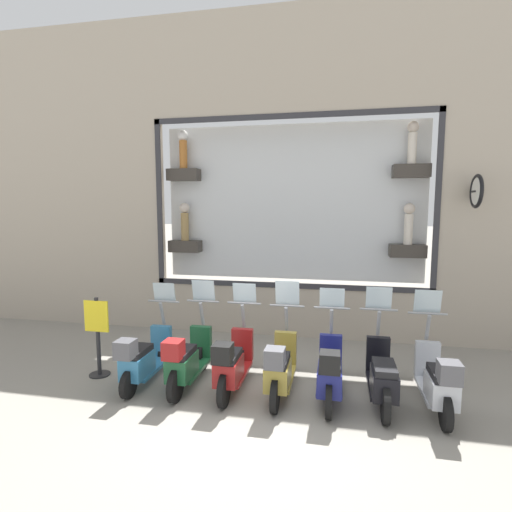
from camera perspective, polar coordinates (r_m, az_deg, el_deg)
name	(u,v)px	position (r m, az deg, el deg)	size (l,w,h in m)	color
ground_plane	(260,409)	(6.32, 0.58, -20.99)	(120.00, 120.00, 0.00)	gray
building_facade	(290,176)	(9.17, 4.95, 11.37)	(1.25, 36.00, 7.24)	#ADA08E
scooter_silver_0	(438,381)	(6.60, 24.51, -15.93)	(1.80, 0.61, 1.63)	black
scooter_black_1	(382,376)	(6.54, 17.53, -16.06)	(1.81, 0.61, 1.65)	black
scooter_navy_2	(330,372)	(6.43, 10.50, -15.95)	(1.80, 0.60, 1.60)	black
scooter_olive_3	(280,367)	(6.48, 3.43, -15.61)	(1.80, 0.60, 1.70)	black
scooter_red_4	(232,363)	(6.62, -3.40, -15.08)	(1.81, 0.60, 1.62)	black
scooter_green_5	(187,360)	(6.85, -9.83, -14.41)	(1.80, 0.60, 1.65)	black
scooter_teal_6	(143,358)	(7.15, -15.80, -13.87)	(1.79, 0.61, 1.57)	black
shop_sign_post	(98,335)	(7.65, -21.69, -10.43)	(0.36, 0.45, 1.41)	#232326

